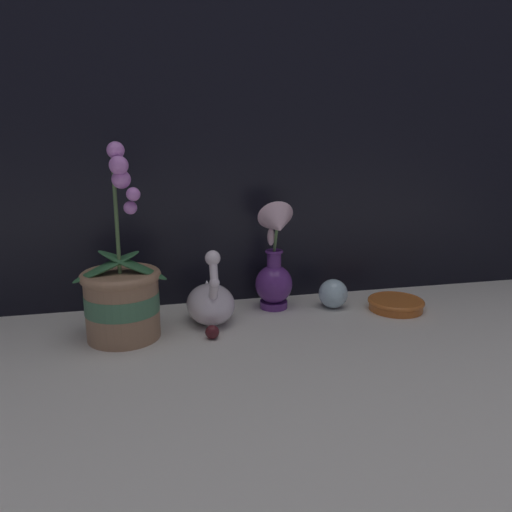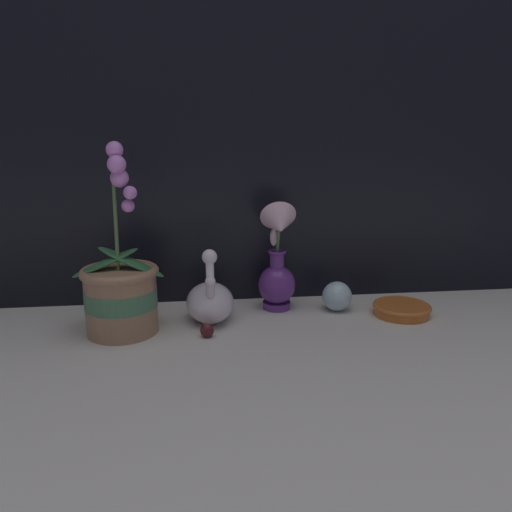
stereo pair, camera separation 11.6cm
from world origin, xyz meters
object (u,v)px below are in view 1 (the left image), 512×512
Objects in this scene: blue_vase at (275,266)px; amber_dish at (396,303)px; orchid_potted_plant at (122,296)px; swan_figurine at (210,301)px; glass_sphere at (333,294)px.

blue_vase is 1.97× the size of amber_dish.
blue_vase reaches higher than amber_dish.
blue_vase is 0.32m from amber_dish.
amber_dish is at bearing -13.85° from blue_vase.
blue_vase is (0.36, 0.10, 0.02)m from orchid_potted_plant.
swan_figurine is at bearing -161.93° from blue_vase.
swan_figurine reaches higher than glass_sphere.
swan_figurine is 0.47m from amber_dish.
orchid_potted_plant is 0.21m from swan_figurine.
swan_figurine is 0.68× the size of blue_vase.
glass_sphere is at bearing 8.73° from orchid_potted_plant.
swan_figurine reaches higher than amber_dish.
blue_vase is at bearing 166.15° from amber_dish.
orchid_potted_plant is 0.52m from glass_sphere.
amber_dish is at bearing -2.18° from swan_figurine.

